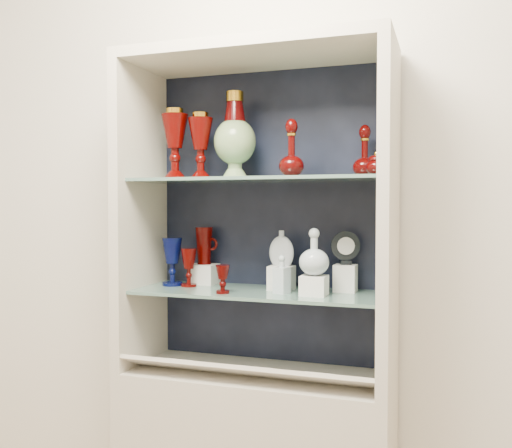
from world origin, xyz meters
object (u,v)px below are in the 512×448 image
(lidded_bowl, at_px, (377,163))
(ruby_pitcher, at_px, (204,246))
(ruby_decanter_a, at_px, (291,144))
(clear_round_decanter, at_px, (314,253))
(ruby_goblet_tall, at_px, (189,267))
(ruby_goblet_small, at_px, (223,279))
(clear_square_bottle, at_px, (282,274))
(cameo_medallion, at_px, (346,247))
(ruby_decanter_b, at_px, (365,150))
(pedestal_lamp_left, at_px, (175,144))
(cobalt_goblet, at_px, (172,262))
(flat_flask, at_px, (282,248))
(enamel_urn, at_px, (235,135))
(pedestal_lamp_right, at_px, (201,146))

(lidded_bowl, bearing_deg, ruby_pitcher, 168.31)
(ruby_decanter_a, relative_size, clear_round_decanter, 1.44)
(ruby_goblet_tall, height_order, ruby_goblet_small, ruby_goblet_tall)
(clear_square_bottle, bearing_deg, cameo_medallion, 29.12)
(ruby_pitcher, bearing_deg, ruby_decanter_b, 3.94)
(pedestal_lamp_left, xyz_separation_m, cobalt_goblet, (-0.02, 0.02, -0.46))
(pedestal_lamp_left, height_order, flat_flask, pedestal_lamp_left)
(cobalt_goblet, bearing_deg, ruby_decanter_b, 4.59)
(lidded_bowl, bearing_deg, ruby_goblet_small, -173.48)
(enamel_urn, bearing_deg, flat_flask, 6.35)
(cameo_medallion, bearing_deg, cobalt_goblet, 163.19)
(lidded_bowl, bearing_deg, clear_square_bottle, 178.90)
(cobalt_goblet, height_order, ruby_pitcher, ruby_pitcher)
(ruby_decanter_b, relative_size, cameo_medallion, 1.59)
(ruby_decanter_b, bearing_deg, clear_square_bottle, -157.17)
(lidded_bowl, relative_size, ruby_goblet_small, 0.83)
(ruby_pitcher, xyz_separation_m, clear_square_bottle, (0.37, -0.14, -0.09))
(ruby_decanter_b, distance_m, clear_square_bottle, 0.54)
(lidded_bowl, distance_m, flat_flask, 0.48)
(ruby_decanter_a, relative_size, clear_square_bottle, 1.66)
(ruby_goblet_tall, xyz_separation_m, clear_square_bottle, (0.39, -0.05, -0.01))
(pedestal_lamp_left, bearing_deg, pedestal_lamp_right, 3.48)
(clear_square_bottle, bearing_deg, flat_flask, 106.48)
(clear_square_bottle, height_order, clear_round_decanter, clear_round_decanter)
(pedestal_lamp_left, distance_m, flat_flask, 0.58)
(ruby_goblet_tall, bearing_deg, pedestal_lamp_right, -6.64)
(clear_round_decanter, bearing_deg, ruby_decanter_a, -175.00)
(flat_flask, bearing_deg, clear_round_decanter, -26.58)
(ruby_goblet_small, xyz_separation_m, ruby_pitcher, (-0.16, 0.21, 0.10))
(ruby_goblet_small, bearing_deg, clear_round_decanter, 11.21)
(enamel_urn, height_order, ruby_decanter_b, enamel_urn)
(lidded_bowl, bearing_deg, flat_flask, 165.31)
(pedestal_lamp_left, height_order, ruby_decanter_b, pedestal_lamp_left)
(pedestal_lamp_left, relative_size, pedestal_lamp_right, 1.08)
(cobalt_goblet, distance_m, clear_square_bottle, 0.47)
(ruby_decanter_a, height_order, ruby_decanter_b, ruby_decanter_a)
(enamel_urn, distance_m, ruby_pitcher, 0.46)
(pedestal_lamp_left, distance_m, clear_round_decanter, 0.70)
(enamel_urn, bearing_deg, lidded_bowl, -7.87)
(ruby_goblet_small, bearing_deg, ruby_pitcher, 128.47)
(ruby_goblet_small, height_order, cameo_medallion, cameo_medallion)
(ruby_goblet_small, distance_m, flat_flask, 0.26)
(clear_square_bottle, height_order, cameo_medallion, cameo_medallion)
(clear_square_bottle, bearing_deg, ruby_decanter_a, -16.18)
(ruby_pitcher, bearing_deg, cobalt_goblet, -135.42)
(pedestal_lamp_right, height_order, ruby_pitcher, pedestal_lamp_right)
(lidded_bowl, distance_m, cameo_medallion, 0.35)
(ruby_pitcher, bearing_deg, pedestal_lamp_left, -121.66)
(enamel_urn, xyz_separation_m, ruby_goblet_tall, (-0.19, -0.02, -0.51))
(cameo_medallion, bearing_deg, enamel_urn, 164.82)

